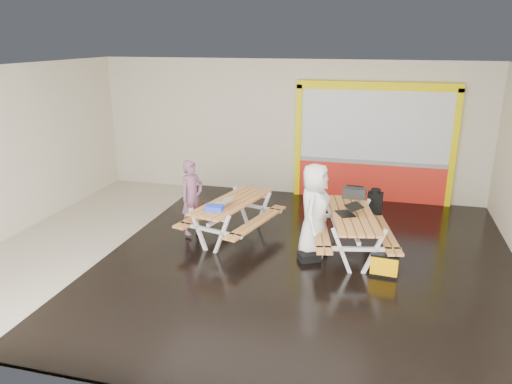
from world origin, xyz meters
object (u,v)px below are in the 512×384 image
(laptop_right, at_px, (348,211))
(blue_pouch, at_px, (214,208))
(laptop_left, at_px, (223,203))
(fluke_bag, at_px, (385,264))
(picnic_table_right, at_px, (352,223))
(backpack, at_px, (375,201))
(dark_case, at_px, (309,256))
(picnic_table_left, at_px, (232,210))
(person_left, at_px, (192,197))
(person_right, at_px, (314,211))
(toolbox, at_px, (355,193))

(laptop_right, distance_m, blue_pouch, 2.54)
(laptop_left, bearing_deg, fluke_bag, -11.30)
(picnic_table_right, bearing_deg, backpack, 70.23)
(dark_case, distance_m, fluke_bag, 1.38)
(picnic_table_left, distance_m, fluke_bag, 3.22)
(laptop_left, distance_m, laptop_right, 2.44)
(picnic_table_right, distance_m, person_left, 3.27)
(person_right, distance_m, backpack, 1.65)
(laptop_right, bearing_deg, fluke_bag, -44.46)
(person_right, distance_m, laptop_left, 1.82)
(picnic_table_left, xyz_separation_m, toolbox, (2.39, 0.78, 0.32))
(laptop_right, xyz_separation_m, backpack, (0.46, 1.12, -0.14))
(person_right, relative_size, blue_pouch, 5.56)
(blue_pouch, xyz_separation_m, dark_case, (1.87, -0.06, -0.77))
(picnic_table_right, distance_m, dark_case, 1.03)
(picnic_table_left, xyz_separation_m, fluke_bag, (3.06, -0.92, -0.39))
(picnic_table_right, height_order, backpack, backpack)
(picnic_table_left, xyz_separation_m, laptop_right, (2.35, -0.22, 0.28))
(blue_pouch, height_order, fluke_bag, blue_pouch)
(person_left, height_order, blue_pouch, person_left)
(fluke_bag, bearing_deg, blue_pouch, 174.61)
(backpack, bearing_deg, fluke_bag, -82.06)
(laptop_left, height_order, dark_case, laptop_left)
(picnic_table_left, distance_m, blue_pouch, 0.68)
(laptop_left, bearing_deg, picnic_table_left, 72.04)
(backpack, relative_size, fluke_bag, 1.01)
(laptop_right, height_order, blue_pouch, laptop_right)
(picnic_table_right, relative_size, person_left, 1.56)
(laptop_right, distance_m, dark_case, 1.12)
(dark_case, xyz_separation_m, fluke_bag, (1.36, -0.24, 0.13))
(laptop_right, distance_m, backpack, 1.22)
(blue_pouch, xyz_separation_m, toolbox, (2.55, 1.40, 0.08))
(toolbox, distance_m, dark_case, 1.82)
(picnic_table_left, bearing_deg, laptop_right, -5.25)
(backpack, bearing_deg, blue_pouch, -152.85)
(blue_pouch, relative_size, toolbox, 0.70)
(dark_case, bearing_deg, fluke_bag, -10.24)
(laptop_left, xyz_separation_m, backpack, (2.90, 1.20, -0.11))
(toolbox, height_order, dark_case, toolbox)
(picnic_table_left, relative_size, person_right, 1.31)
(dark_case, bearing_deg, picnic_table_right, 35.51)
(picnic_table_right, xyz_separation_m, blue_pouch, (-2.58, -0.45, 0.23))
(person_left, relative_size, fluke_bag, 3.07)
(laptop_left, xyz_separation_m, dark_case, (1.80, -0.39, -0.77))
(backpack, distance_m, fluke_bag, 1.92)
(person_left, xyz_separation_m, laptop_left, (0.74, -0.21, 0.02))
(laptop_left, relative_size, dark_case, 1.03)
(picnic_table_left, bearing_deg, person_left, -174.73)
(picnic_table_left, relative_size, backpack, 4.69)
(blue_pouch, bearing_deg, person_right, 8.43)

